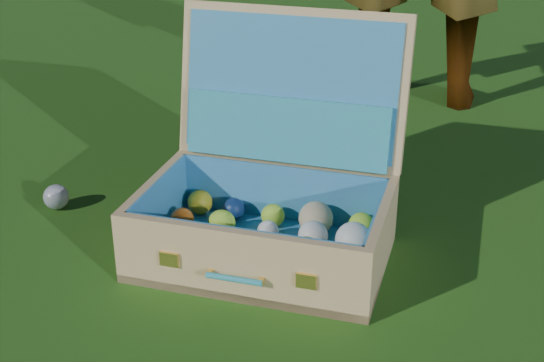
{
  "coord_description": "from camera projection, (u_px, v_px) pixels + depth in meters",
  "views": [
    {
      "loc": [
        0.43,
        -1.56,
        0.88
      ],
      "look_at": [
        0.01,
        -0.09,
        0.16
      ],
      "focal_mm": 50.0,
      "sensor_mm": 36.0,
      "label": 1
    }
  ],
  "objects": [
    {
      "name": "ground",
      "position": [
        278.0,
        226.0,
        1.84
      ],
      "size": [
        60.0,
        60.0,
        0.0
      ],
      "primitive_type": "plane",
      "color": "#215114",
      "rests_on": "ground"
    },
    {
      "name": "suitcase",
      "position": [
        276.0,
        187.0,
        1.71
      ],
      "size": [
        0.55,
        0.49,
        0.51
      ],
      "rotation": [
        0.0,
        0.0,
        -0.01
      ],
      "color": "tan",
      "rests_on": "ground"
    },
    {
      "name": "stray_ball",
      "position": [
        56.0,
        197.0,
        1.91
      ],
      "size": [
        0.06,
        0.06,
        0.06
      ],
      "primitive_type": "sphere",
      "color": "teal",
      "rests_on": "ground"
    }
  ]
}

